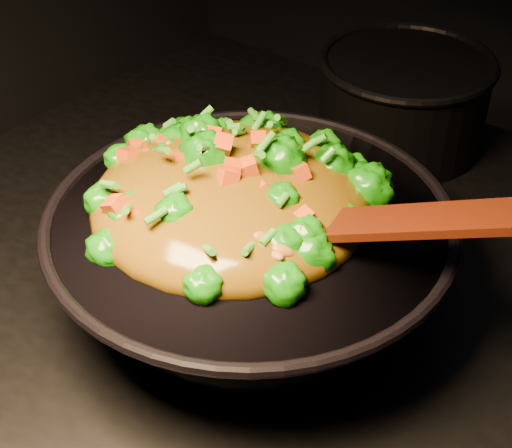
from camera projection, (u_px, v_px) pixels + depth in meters
The scene contains 4 objects.
wok at pixel (251, 261), 0.86m from camera, with size 0.43×0.43×0.12m, color black, non-canonical shape.
stir_fry at pixel (230, 165), 0.81m from camera, with size 0.30×0.30×0.10m, color #187E09, non-canonical shape.
spatula at pixel (402, 222), 0.73m from camera, with size 0.33×0.05×0.01m, color #371006.
back_pot at pixel (403, 101), 1.13m from camera, with size 0.24×0.24×0.14m, color black.
Camera 1 is at (0.33, -0.61, 1.52)m, focal length 55.00 mm.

